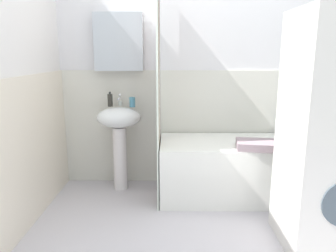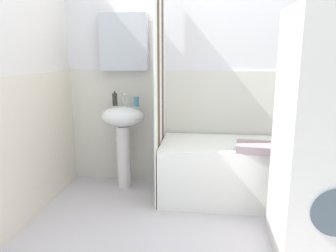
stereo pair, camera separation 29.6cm
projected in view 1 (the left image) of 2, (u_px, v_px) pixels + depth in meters
The scene contains 14 objects.
ground_plane at pixel (227, 248), 2.38m from camera, with size 4.80×5.60×0.04m, color silver.
wall_back_tiled at pixel (205, 76), 3.36m from camera, with size 3.60×0.18×2.40m.
wall_left_tiled at pixel (19, 87), 2.48m from camera, with size 0.07×1.81×2.40m.
sink at pixel (119, 130), 3.25m from camera, with size 0.44×0.34×0.85m.
faucet at pixel (120, 100), 3.27m from camera, with size 0.03×0.12×0.12m.
soap_dispenser at pixel (110, 100), 3.26m from camera, with size 0.05×0.05×0.15m.
toothbrush_cup at pixel (132, 102), 3.23m from camera, with size 0.06×0.06×0.10m, color teal.
bathtub at pixel (239, 169), 3.16m from camera, with size 1.52×0.69×0.55m, color white.
shower_curtain at pixel (159, 94), 3.01m from camera, with size 0.01×0.69×2.00m.
shampoo_bottle at pixel (299, 127), 3.35m from camera, with size 0.05×0.05×0.18m.
lotion_bottle at pixel (290, 125), 3.33m from camera, with size 0.05×0.05×0.23m.
body_wash_bottle at pixel (278, 126), 3.35m from camera, with size 0.06×0.06×0.19m.
towel_folded at pixel (257, 145), 2.87m from camera, with size 0.36×0.26×0.07m, color gray.
washer_dryer_stack at pixel (330, 134), 2.23m from camera, with size 0.56×0.60×1.65m.
Camera 1 is at (-0.40, -2.13, 1.36)m, focal length 34.85 mm.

